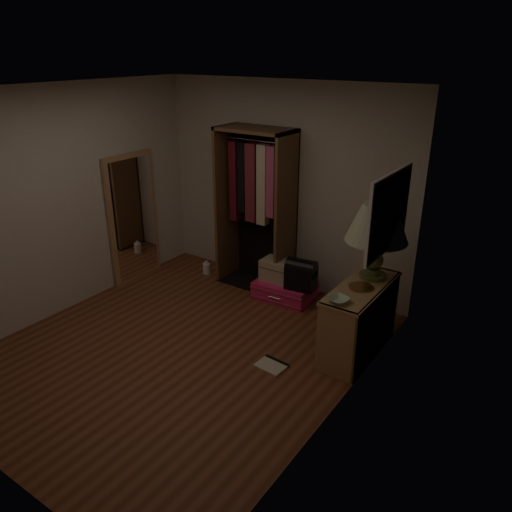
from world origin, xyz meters
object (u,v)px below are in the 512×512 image
black_bag (301,273)px  pink_suitcase (285,290)px  table_lamp (377,225)px  open_wardrobe (258,196)px  floor_mirror (133,218)px  white_jug (206,268)px  train_case (278,270)px  console_bookshelf (360,316)px

black_bag → pink_suitcase: bearing=162.6°
table_lamp → black_bag: bearing=163.5°
open_wardrobe → floor_mirror: (-1.47, -0.77, -0.35)m
white_jug → floor_mirror: bearing=-140.0°
black_bag → white_jug: 1.57m
train_case → black_bag: (0.35, -0.03, 0.06)m
console_bookshelf → train_case: 1.45m
pink_suitcase → table_lamp: table_lamp is taller
train_case → white_jug: train_case is taller
white_jug → train_case: bearing=-0.9°
train_case → white_jug: 1.21m
black_bag → white_jug: bearing=171.4°
console_bookshelf → white_jug: (-2.52, 0.56, -0.31)m
floor_mirror → train_case: size_ratio=4.18×
table_lamp → white_jug: (-2.53, 0.34, -1.25)m
train_case → table_lamp: size_ratio=0.52×
pink_suitcase → black_bag: size_ratio=1.96×
open_wardrobe → train_case: open_wardrobe is taller
train_case → table_lamp: table_lamp is taller
open_wardrobe → table_lamp: size_ratio=2.61×
console_bookshelf → black_bag: bearing=152.7°
floor_mirror → console_bookshelf: bearing=0.8°
console_bookshelf → black_bag: console_bookshelf is taller
train_case → floor_mirror: bearing=-163.7°
open_wardrobe → pink_suitcase: (0.53, -0.17, -1.09)m
console_bookshelf → pink_suitcase: console_bookshelf is taller
white_jug → console_bookshelf: bearing=-12.4°
floor_mirror → pink_suitcase: 2.21m
table_lamp → console_bookshelf: bearing=-91.3°
console_bookshelf → open_wardrobe: (-1.77, 0.73, 0.81)m
open_wardrobe → train_case: size_ratio=5.04×
floor_mirror → open_wardrobe: bearing=27.7°
floor_mirror → train_case: floor_mirror is taller
console_bookshelf → train_case: size_ratio=2.75×
floor_mirror → white_jug: size_ratio=9.30×
black_bag → white_jug: black_bag is taller
floor_mirror → white_jug: bearing=40.0°
white_jug → pink_suitcase: bearing=-0.0°
pink_suitcase → train_case: train_case is taller
console_bookshelf → floor_mirror: floor_mirror is taller
console_bookshelf → black_bag: 1.11m
open_wardrobe → console_bookshelf: bearing=-22.4°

